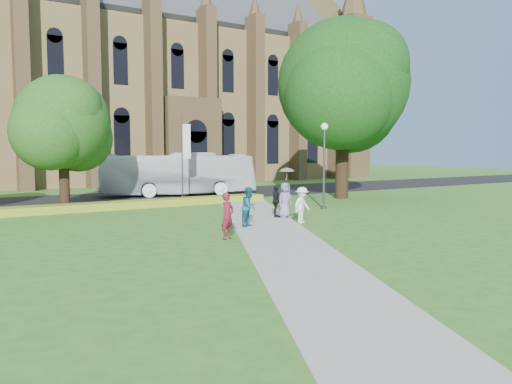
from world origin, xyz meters
TOP-DOWN VIEW (x-y plane):
  - ground at (0.00, 0.00)m, footprint 160.00×160.00m
  - road at (0.00, 20.00)m, footprint 160.00×10.00m
  - footpath at (0.00, 1.00)m, footprint 15.58×28.54m
  - flower_hedge at (-2.00, 13.20)m, footprint 18.00×1.40m
  - cathedral at (10.00, 39.73)m, footprint 52.60×18.25m
  - streetlamp at (7.50, 6.50)m, footprint 0.44×0.44m
  - large_tree at (13.00, 11.00)m, footprint 9.60×9.60m
  - street_tree_1 at (-6.00, 14.50)m, footprint 5.60×5.60m
  - banner_pole_0 at (2.11, 15.20)m, footprint 0.70×0.10m
  - tour_coach at (3.49, 19.53)m, footprint 12.47×5.72m
  - pedestrian_0 at (-2.56, 0.47)m, footprint 0.80×0.67m
  - pedestrian_1 at (-0.17, 2.69)m, footprint 1.13×1.07m
  - pedestrian_2 at (2.56, 2.23)m, footprint 1.29×0.98m
  - pedestrian_3 at (2.74, 4.72)m, footprint 0.94×1.07m
  - pedestrian_4 at (3.03, 4.30)m, footprint 0.98×0.71m
  - parasol at (3.21, 4.40)m, footprint 0.80×0.80m

SIDE VIEW (x-z plane):
  - ground at x=0.00m, z-range 0.00..0.00m
  - road at x=0.00m, z-range 0.00..0.02m
  - footpath at x=0.00m, z-range 0.00..0.04m
  - flower_hedge at x=-2.00m, z-range 0.00..0.45m
  - pedestrian_3 at x=2.74m, z-range 0.04..1.77m
  - pedestrian_2 at x=2.56m, z-range 0.04..1.81m
  - pedestrian_1 at x=-0.17m, z-range 0.04..1.88m
  - pedestrian_4 at x=3.03m, z-range 0.04..1.89m
  - pedestrian_0 at x=-2.56m, z-range 0.04..1.89m
  - tour_coach at x=3.49m, z-range 0.02..3.40m
  - parasol at x=3.21m, z-range 1.89..2.58m
  - streetlamp at x=7.50m, z-range 0.68..5.92m
  - banner_pole_0 at x=2.11m, z-range 0.39..6.39m
  - street_tree_1 at x=-6.00m, z-range 1.20..9.25m
  - large_tree at x=13.00m, z-range 1.77..14.97m
  - cathedral at x=10.00m, z-range -1.02..26.98m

